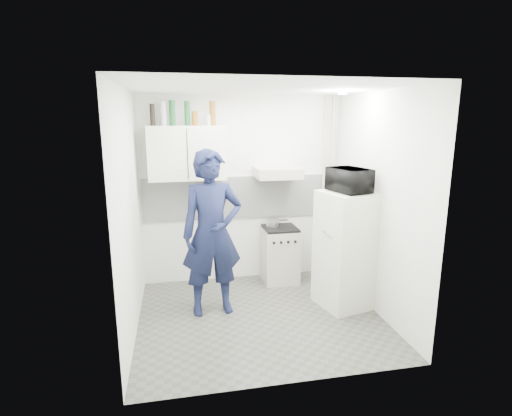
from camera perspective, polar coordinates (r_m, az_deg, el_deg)
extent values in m
plane|color=#515249|center=(4.89, 0.56, -15.22)|extent=(2.80, 2.80, 0.00)
plane|color=white|center=(4.34, 0.64, 16.78)|extent=(2.80, 2.80, 0.00)
plane|color=white|center=(5.64, -2.02, 2.56)|extent=(2.80, 0.00, 2.80)
plane|color=white|center=(4.38, -17.65, -1.00)|extent=(0.00, 2.60, 2.60)
plane|color=white|center=(4.91, 16.79, 0.51)|extent=(0.00, 2.60, 2.60)
imported|color=#121734|center=(4.69, -6.29, -3.64)|extent=(0.76, 0.54, 1.96)
cube|color=#BDB19F|center=(5.74, 3.42, -6.74)|extent=(0.48, 0.48, 0.77)
cube|color=white|center=(5.03, 12.73, -5.83)|extent=(0.72, 0.72, 1.44)
cube|color=black|center=(5.62, 3.47, -2.90)|extent=(0.46, 0.46, 0.03)
cylinder|color=silver|center=(5.65, 2.36, -2.11)|extent=(0.18, 0.18, 0.10)
imported|color=black|center=(4.83, 13.22, 3.90)|extent=(0.58, 0.46, 0.28)
cylinder|color=black|center=(5.31, -14.58, 12.76)|extent=(0.06, 0.06, 0.27)
cylinder|color=#B2B7BC|center=(5.31, -13.11, 13.01)|extent=(0.08, 0.08, 0.30)
cylinder|color=#144C1E|center=(5.31, -11.89, 13.14)|extent=(0.08, 0.08, 0.31)
cylinder|color=#144C1E|center=(5.31, -9.80, 13.18)|extent=(0.07, 0.07, 0.31)
cylinder|color=brown|center=(5.31, -8.75, 12.54)|extent=(0.07, 0.07, 0.18)
cylinder|color=#B2B7BC|center=(5.32, -6.81, 12.36)|extent=(0.07, 0.07, 0.14)
cylinder|color=brown|center=(5.33, -6.24, 13.28)|extent=(0.08, 0.08, 0.31)
cube|color=white|center=(5.33, -9.82, 7.76)|extent=(1.00, 0.35, 0.70)
cube|color=#BDB19F|center=(5.45, 3.08, 5.07)|extent=(0.60, 0.50, 0.14)
cube|color=white|center=(5.65, -1.99, 1.54)|extent=(2.74, 0.03, 0.60)
cylinder|color=#BDB19F|center=(5.91, 10.65, 2.82)|extent=(0.05, 0.05, 2.60)
cylinder|color=#BDB19F|center=(5.87, 9.56, 2.79)|extent=(0.04, 0.04, 2.60)
cylinder|color=white|center=(4.83, 12.27, 15.73)|extent=(0.10, 0.10, 0.02)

